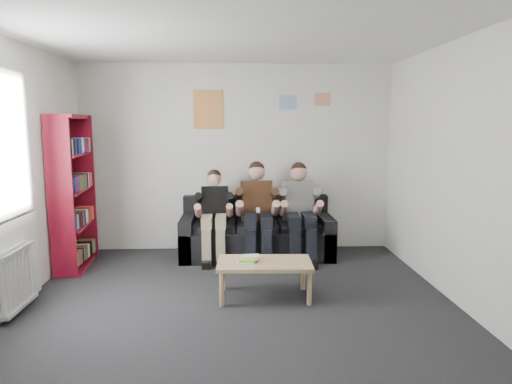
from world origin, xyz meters
TOP-DOWN VIEW (x-y plane):
  - room_shell at (0.00, 0.00)m, footprint 5.00×5.00m
  - sofa at (0.28, 2.10)m, footprint 2.10×0.86m
  - bookshelf at (-2.08, 1.65)m, footprint 0.29×0.88m
  - coffee_table at (0.29, 0.49)m, footprint 1.00×0.55m
  - game_cases at (0.12, 0.48)m, footprint 0.23×0.22m
  - person_left at (-0.31, 1.91)m, footprint 0.37×0.78m
  - person_middle at (0.28, 1.90)m, footprint 0.42×0.90m
  - person_right at (0.86, 1.91)m, footprint 0.41×0.89m
  - radiator at (-2.15, 0.20)m, footprint 0.10×0.64m
  - window at (-2.22, 0.20)m, footprint 0.05×1.30m
  - poster_large at (-0.40, 2.49)m, footprint 0.42×0.01m
  - poster_blue at (0.75, 2.49)m, footprint 0.25×0.01m
  - poster_pink at (1.25, 2.49)m, footprint 0.22×0.01m
  - poster_sign at (-1.00, 2.49)m, footprint 0.20×0.01m

SIDE VIEW (x-z plane):
  - sofa at x=0.28m, z-range -0.11..0.70m
  - radiator at x=-2.15m, z-range 0.05..0.65m
  - coffee_table at x=0.29m, z-range 0.15..0.55m
  - game_cases at x=0.12m, z-range 0.40..0.45m
  - person_left at x=-0.31m, z-range 0.00..1.23m
  - person_right at x=0.86m, z-range -0.01..1.31m
  - person_middle at x=0.28m, z-range -0.01..1.32m
  - bookshelf at x=-2.08m, z-range 0.00..1.96m
  - window at x=-2.22m, z-range -0.15..2.21m
  - room_shell at x=0.00m, z-range -1.15..3.85m
  - poster_large at x=-0.40m, z-range 1.77..2.32m
  - poster_blue at x=0.75m, z-range 2.05..2.25m
  - poster_pink at x=1.25m, z-range 2.11..2.29m
  - poster_sign at x=-1.00m, z-range 2.18..2.32m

